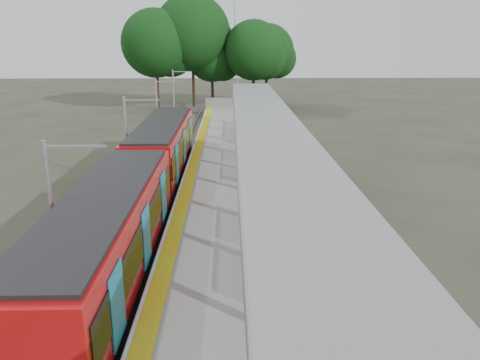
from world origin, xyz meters
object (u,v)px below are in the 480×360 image
object	(u,v)px
train	(143,178)
info_pillar_far	(259,136)
bench_mid	(297,207)
bench_near	(320,310)
bench_far	(263,136)
litter_bin	(250,175)

from	to	relation	value
train	info_pillar_far	world-z (taller)	train
info_pillar_far	bench_mid	bearing A→B (deg)	-77.59
bench_near	info_pillar_far	size ratio (longest dim) A/B	0.96
bench_mid	bench_far	world-z (taller)	bench_far
bench_near	litter_bin	xyz separation A→B (m)	(-1.30, 13.44, -0.13)
bench_near	bench_mid	size ratio (longest dim) A/B	1.00
train	bench_near	size ratio (longest dim) A/B	16.30
bench_mid	litter_bin	size ratio (longest dim) A/B	1.84
info_pillar_far	litter_bin	bearing A→B (deg)	-87.16
bench_far	litter_bin	bearing A→B (deg)	-106.11
train	bench_far	xyz separation A→B (m)	(6.73, 12.51, -0.45)
bench_mid	litter_bin	bearing A→B (deg)	132.02
train	bench_mid	size ratio (longest dim) A/B	16.34
info_pillar_far	bench_far	bearing A→B (deg)	77.46
train	info_pillar_far	xyz separation A→B (m)	(6.33, 11.50, -0.29)
bench_mid	bench_far	size ratio (longest dim) A/B	0.97
bench_near	litter_bin	size ratio (longest dim) A/B	1.85
train	info_pillar_far	size ratio (longest dim) A/B	15.64
bench_far	bench_mid	bearing A→B (deg)	-96.60
litter_bin	bench_near	bearing A→B (deg)	-84.46
bench_far	info_pillar_far	size ratio (longest dim) A/B	0.98
train	litter_bin	distance (m)	5.92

